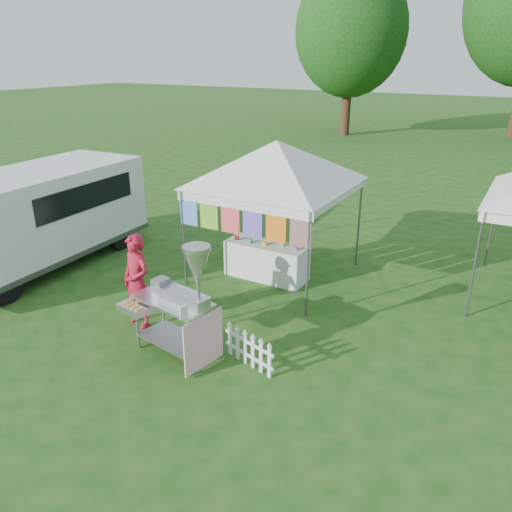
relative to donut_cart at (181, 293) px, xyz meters
The scene contains 8 objects.
ground 1.26m from the donut_cart, 142.31° to the left, with size 120.00×120.00×0.00m, color #174814.
canopy_main 4.14m from the donut_cart, 94.61° to the left, with size 4.24×4.24×3.45m.
tree_left 25.46m from the donut_cart, 104.57° to the left, with size 6.40×6.40×9.53m.
donut_cart is the anchor object (origin of this frame).
vendor 1.52m from the donut_cart, 160.03° to the left, with size 0.64×0.42×1.74m, color #AF152E.
cargo_van 5.56m from the donut_cart, 163.27° to the left, with size 2.38×5.42×2.21m.
picket_fence 1.41m from the donut_cart, 19.47° to the left, with size 1.05×0.32×0.56m.
display_table 3.60m from the donut_cart, 96.21° to the left, with size 1.80×0.70×0.80m, color white.
Camera 1 is at (4.77, -5.68, 4.65)m, focal length 35.00 mm.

